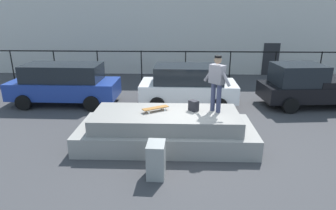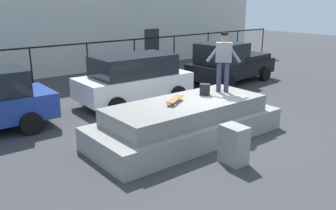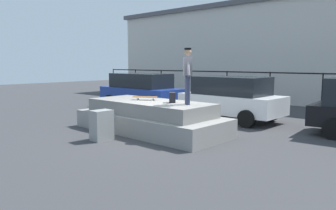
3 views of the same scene
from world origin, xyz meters
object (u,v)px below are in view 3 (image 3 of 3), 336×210
skateboard (145,97)px  car_white_hatchback_mid (231,97)px  skateboarder (188,72)px  backpack (172,97)px  utility_box (102,125)px  car_blue_hatchback_near (141,90)px

skateboard → car_white_hatchback_mid: (1.13, 3.67, -0.21)m
skateboarder → backpack: size_ratio=5.25×
skateboard → utility_box: 2.06m
skateboarder → utility_box: 3.04m
car_blue_hatchback_near → backpack: bearing=-33.9°
car_white_hatchback_mid → utility_box: bearing=-99.9°
skateboarder → car_blue_hatchback_near: skateboarder is taller
car_blue_hatchback_near → car_white_hatchback_mid: car_blue_hatchback_near is taller
skateboarder → backpack: bearing=175.9°
car_blue_hatchback_near → car_white_hatchback_mid: 5.42m
skateboard → car_blue_hatchback_near: 5.71m
backpack → car_blue_hatchback_near: 6.58m
skateboard → backpack: 1.17m
car_blue_hatchback_near → utility_box: bearing=-52.0°
skateboarder → car_white_hatchback_mid: 3.86m
skateboard → car_blue_hatchback_near: (-4.29, 3.76, -0.20)m
skateboard → car_white_hatchback_mid: 3.85m
car_blue_hatchback_near → utility_box: (4.44, -5.69, -0.49)m
backpack → car_blue_hatchback_near: car_blue_hatchback_near is taller
skateboarder → skateboard: bearing=-178.6°
car_blue_hatchback_near → skateboarder: bearing=-31.3°
skateboarder → skateboard: skateboarder is taller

